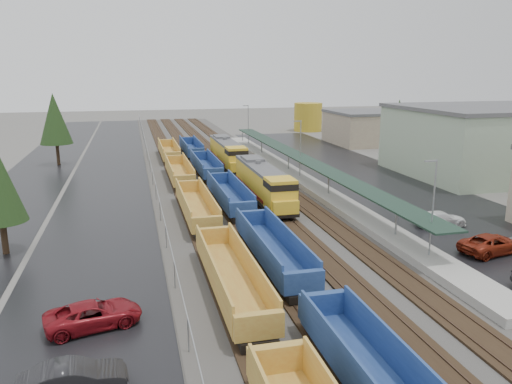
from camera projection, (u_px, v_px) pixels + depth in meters
ballast_strip at (216, 170)px, 73.21m from camera, size 20.00×160.00×0.08m
trackbed at (216, 169)px, 73.18m from camera, size 14.60×160.00×0.22m
west_parking_lot at (110, 175)px, 69.69m from camera, size 10.00×160.00×0.02m
west_road at (34, 179)px, 67.35m from camera, size 9.00×160.00×0.02m
east_commuter_lot at (366, 177)px, 68.25m from camera, size 16.00×100.00×0.02m
station_platform at (300, 176)px, 65.85m from camera, size 3.00×80.00×8.00m
chainlink_fence at (150, 164)px, 69.13m from camera, size 0.08×160.04×2.02m
industrial_buildings at (507, 146)px, 67.73m from camera, size 32.52×75.30×9.50m
distant_hills at (259, 103)px, 225.80m from camera, size 301.00×140.00×25.20m
tree_west_far at (55, 119)px, 75.56m from camera, size 4.84×4.84×11.00m
tree_east at (398, 123)px, 76.37m from camera, size 4.40×4.40×10.00m
locomotive_lead at (264, 183)px, 54.70m from camera, size 2.76×18.17×4.11m
locomotive_trail at (228, 153)px, 74.50m from camera, size 2.76×18.17×4.11m
well_string_yellow at (210, 235)px, 40.68m from camera, size 2.68×103.90×2.38m
well_string_blue at (247, 218)px, 45.39m from camera, size 2.68×100.40×2.38m
storage_tank at (308, 117)px, 120.15m from camera, size 6.70×6.70×6.70m
parked_car_west_b at (73, 380)px, 22.21m from camera, size 2.14×4.91×1.57m
parked_car_west_c at (94, 315)px, 28.23m from camera, size 3.66×5.79×1.49m
parked_car_east_b at (492, 244)px, 39.70m from camera, size 3.56×5.95×1.55m
parked_car_east_c at (441, 219)px, 46.67m from camera, size 2.15×4.89×1.40m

